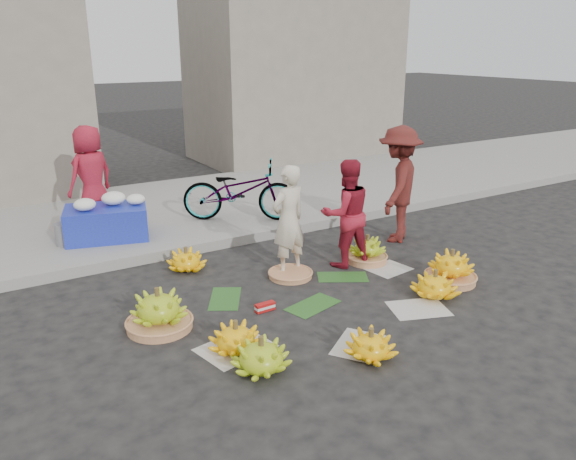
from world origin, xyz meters
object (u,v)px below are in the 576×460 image
banana_bunch_0 (236,338)px  banana_bunch_4 (451,268)px  flower_table (107,220)px  bicycle (240,191)px  vendor_cream (288,220)px

banana_bunch_0 → banana_bunch_4: size_ratio=0.97×
flower_table → bicycle: bearing=10.1°
vendor_cream → flower_table: bearing=-63.3°
banana_bunch_4 → flower_table: flower_table is taller
banana_bunch_0 → vendor_cream: 2.19m
banana_bunch_4 → vendor_cream: size_ratio=0.44×
banana_bunch_0 → vendor_cream: vendor_cream is taller
vendor_cream → bicycle: 2.13m
banana_bunch_4 → bicycle: bearing=110.1°
vendor_cream → bicycle: (0.34, 2.10, -0.11)m
vendor_cream → banana_bunch_0: bearing=33.3°
vendor_cream → flower_table: vendor_cream is taller
banana_bunch_0 → flower_table: (-0.28, 3.77, 0.25)m
bicycle → flower_table: bearing=116.6°
vendor_cream → banana_bunch_4: bearing=128.7°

